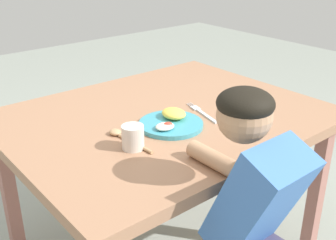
{
  "coord_description": "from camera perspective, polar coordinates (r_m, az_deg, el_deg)",
  "views": [
    {
      "loc": [
        -0.94,
        -1.16,
        1.34
      ],
      "look_at": [
        -0.06,
        -0.09,
        0.72
      ],
      "focal_mm": 44.44,
      "sensor_mm": 36.0,
      "label": 1
    }
  ],
  "objects": [
    {
      "name": "dining_table",
      "position": [
        1.65,
        -0.42,
        -1.32
      ],
      "size": [
        1.2,
        0.96,
        0.7
      ],
      "color": "#A17254",
      "rests_on": "ground_plane"
    },
    {
      "name": "plate",
      "position": [
        1.51,
        0.43,
        -0.29
      ],
      "size": [
        0.23,
        0.23,
        0.05
      ],
      "color": "teal",
      "rests_on": "dining_table"
    },
    {
      "name": "fork",
      "position": [
        1.63,
        4.68,
        1.01
      ],
      "size": [
        0.07,
        0.22,
        0.01
      ],
      "rotation": [
        0.0,
        0.0,
        1.33
      ],
      "color": "silver",
      "rests_on": "dining_table"
    },
    {
      "name": "spoon",
      "position": [
        1.43,
        -6.25,
        -2.25
      ],
      "size": [
        0.04,
        0.22,
        0.02
      ],
      "rotation": [
        0.0,
        0.0,
        1.63
      ],
      "color": "tan",
      "rests_on": "dining_table"
    },
    {
      "name": "drinking_cup",
      "position": [
        1.35,
        -4.84,
        -2.36
      ],
      "size": [
        0.07,
        0.07,
        0.08
      ],
      "primitive_type": "cylinder",
      "color": "silver",
      "rests_on": "dining_table"
    }
  ]
}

